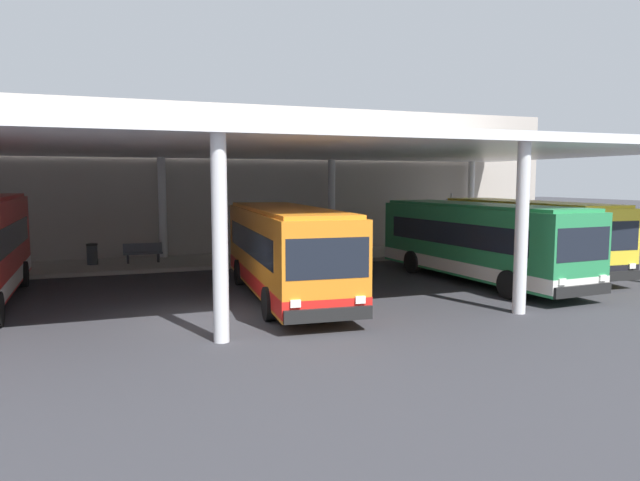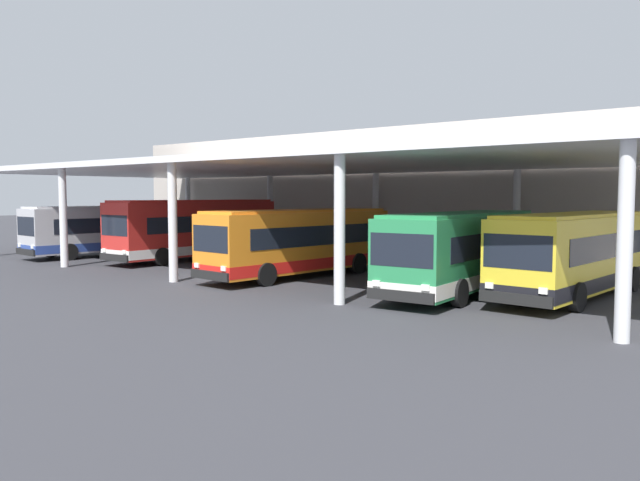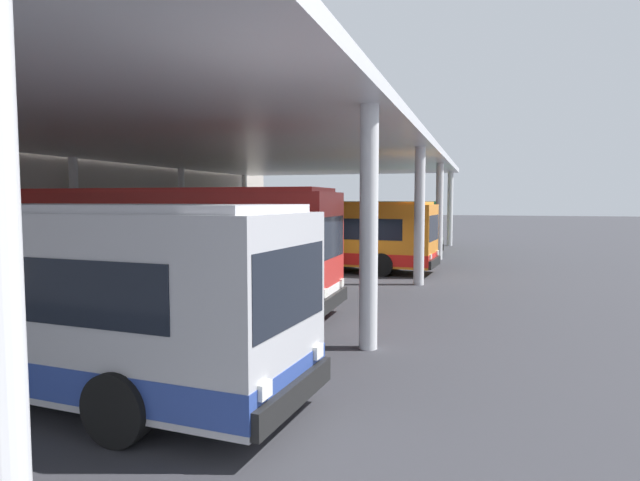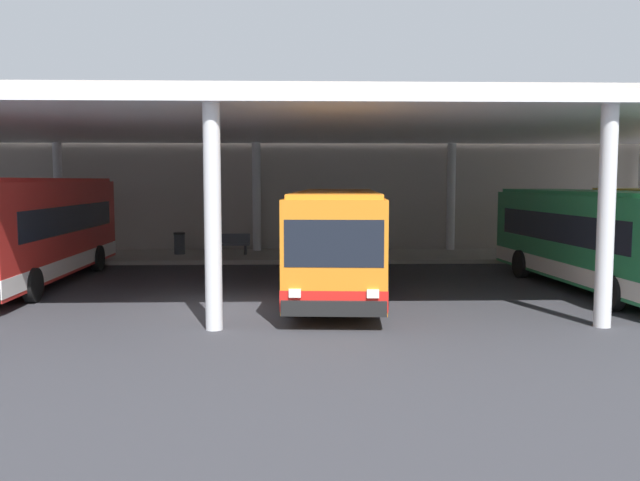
% 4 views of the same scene
% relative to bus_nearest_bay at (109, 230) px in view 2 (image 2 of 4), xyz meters
% --- Properties ---
extents(ground_plane, '(200.00, 200.00, 0.00)m').
position_rel_bus_nearest_bay_xyz_m(ground_plane, '(13.33, -2.82, -1.66)').
color(ground_plane, '#333338').
extents(platform_kerb, '(42.00, 4.50, 0.18)m').
position_rel_bus_nearest_bay_xyz_m(platform_kerb, '(13.33, 8.93, -1.57)').
color(platform_kerb, gray).
rests_on(platform_kerb, ground).
extents(station_building_facade, '(48.00, 1.60, 8.20)m').
position_rel_bus_nearest_bay_xyz_m(station_building_facade, '(13.33, 12.18, 2.44)').
color(station_building_facade, '#ADA399').
rests_on(station_building_facade, ground).
extents(canopy_shelter, '(40.00, 17.00, 5.55)m').
position_rel_bus_nearest_bay_xyz_m(canopy_shelter, '(13.33, 2.68, 3.63)').
color(canopy_shelter, silver).
rests_on(canopy_shelter, ground).
extents(bus_nearest_bay, '(3.23, 10.68, 3.17)m').
position_rel_bus_nearest_bay_xyz_m(bus_nearest_bay, '(0.00, 0.00, 0.00)').
color(bus_nearest_bay, '#B7B7BC').
rests_on(bus_nearest_bay, ground).
extents(bus_second_bay, '(2.86, 11.37, 3.57)m').
position_rel_bus_nearest_bay_xyz_m(bus_second_bay, '(6.40, 1.78, 0.19)').
color(bus_second_bay, red).
rests_on(bus_second_bay, ground).
extents(bus_middle_bay, '(3.26, 10.68, 3.17)m').
position_rel_bus_nearest_bay_xyz_m(bus_middle_bay, '(16.50, -0.42, 0.00)').
color(bus_middle_bay, orange).
rests_on(bus_middle_bay, ground).
extents(bus_far_bay, '(3.23, 10.67, 3.17)m').
position_rel_bus_nearest_bay_xyz_m(bus_far_bay, '(24.72, -0.10, 0.00)').
color(bus_far_bay, '#28844C').
rests_on(bus_far_bay, ground).
extents(bus_departing, '(3.09, 10.64, 3.17)m').
position_rel_bus_nearest_bay_xyz_m(bus_departing, '(28.52, 1.69, 0.00)').
color(bus_departing, yellow).
rests_on(bus_departing, ground).
extents(bench_waiting, '(1.80, 0.45, 0.92)m').
position_rel_bus_nearest_bay_xyz_m(bench_waiting, '(12.21, 9.00, -0.99)').
color(bench_waiting, '#4C515B').
rests_on(bench_waiting, platform_kerb).
extents(trash_bin, '(0.52, 0.52, 0.98)m').
position_rel_bus_nearest_bay_xyz_m(trash_bin, '(9.94, 9.12, -0.98)').
color(trash_bin, '#33383D').
rests_on(trash_bin, platform_kerb).
extents(banner_sign, '(0.70, 0.12, 3.20)m').
position_rel_bus_nearest_bay_xyz_m(banner_sign, '(28.78, 8.12, 0.32)').
color(banner_sign, '#B2B2B7').
rests_on(banner_sign, platform_kerb).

